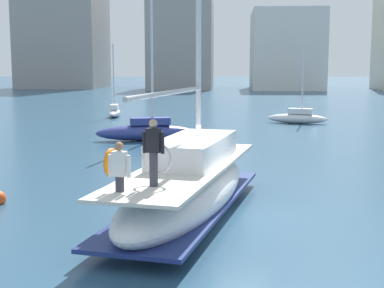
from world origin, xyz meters
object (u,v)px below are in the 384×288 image
(main_sailboat, at_px, (188,185))
(moored_catamaran, at_px, (115,111))
(moored_cutter_right, at_px, (298,117))
(moored_sloop_far, at_px, (146,130))

(main_sailboat, distance_m, moored_catamaran, 31.60)
(moored_catamaran, relative_size, moored_cutter_right, 1.07)
(moored_catamaran, distance_m, moored_cutter_right, 15.32)
(moored_sloop_far, xyz_separation_m, moored_catamaran, (-4.79, 14.57, -0.16))
(main_sailboat, bearing_deg, moored_catamaran, 105.28)
(moored_cutter_right, bearing_deg, moored_catamaran, 162.98)
(moored_sloop_far, relative_size, moored_cutter_right, 1.70)
(main_sailboat, xyz_separation_m, moored_cutter_right, (6.32, 25.99, -0.42))
(moored_sloop_far, relative_size, moored_catamaran, 1.58)
(moored_sloop_far, distance_m, moored_cutter_right, 14.11)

